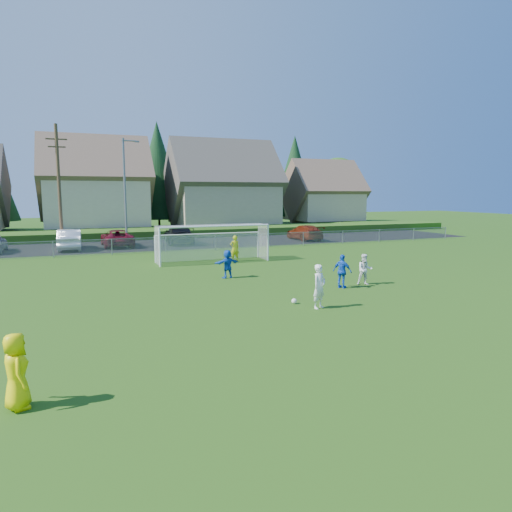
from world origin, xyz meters
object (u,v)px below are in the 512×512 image
(referee, at_px, (16,371))
(car_g, at_px, (305,232))
(player_blue_a, at_px, (342,271))
(player_white_b, at_px, (365,269))
(player_white_a, at_px, (319,286))
(player_blue_b, at_px, (228,264))
(goalkeeper, at_px, (235,248))
(car_c, at_px, (117,238))
(car_d, at_px, (179,235))
(soccer_goal, at_px, (212,237))
(car_b, at_px, (70,240))
(soccer_ball, at_px, (294,301))

(referee, height_order, car_g, referee)
(player_blue_a, bearing_deg, player_white_b, -112.73)
(player_white_a, distance_m, player_blue_b, 7.71)
(goalkeeper, relative_size, car_c, 0.33)
(referee, bearing_deg, player_white_a, -78.14)
(car_d, bearing_deg, referee, 77.21)
(goalkeeper, height_order, car_d, goalkeeper)
(player_white_a, height_order, car_c, player_white_a)
(player_white_a, bearing_deg, player_blue_b, 76.25)
(soccer_goal, bearing_deg, player_white_a, -88.12)
(car_d, xyz_separation_m, car_g, (12.13, -1.32, -0.09))
(referee, xyz_separation_m, car_g, (22.16, 29.11, -0.10))
(car_b, relative_size, car_c, 0.96)
(player_white_a, bearing_deg, referee, -177.17)
(player_white_b, xyz_separation_m, car_b, (-13.84, 20.89, 0.05))
(soccer_goal, bearing_deg, player_white_b, -64.85)
(player_blue_b, distance_m, goalkeeper, 6.07)
(car_c, bearing_deg, car_g, 174.99)
(player_blue_b, relative_size, goalkeeper, 0.88)
(soccer_ball, relative_size, player_white_a, 0.12)
(player_blue_a, bearing_deg, car_g, -55.60)
(player_blue_a, distance_m, soccer_goal, 11.27)
(goalkeeper, height_order, car_b, goalkeeper)
(soccer_goal, bearing_deg, player_blue_a, -72.22)
(player_blue_b, xyz_separation_m, car_g, (13.29, 16.38, -0.04))
(goalkeeper, distance_m, car_d, 12.16)
(car_d, bearing_deg, car_g, 179.24)
(car_g, distance_m, soccer_goal, 16.09)
(car_b, bearing_deg, player_white_b, 124.55)
(soccer_ball, height_order, player_white_b, player_white_b)
(player_blue_a, xyz_separation_m, car_b, (-12.37, 21.14, 0.01))
(car_c, relative_size, soccer_goal, 0.70)
(player_white_a, distance_m, car_c, 25.69)
(referee, bearing_deg, car_b, -16.48)
(soccer_ball, bearing_deg, soccer_goal, 89.39)
(soccer_goal, bearing_deg, player_blue_b, -98.36)
(player_white_a, bearing_deg, car_b, 87.35)
(car_g, bearing_deg, player_white_a, 65.18)
(player_white_b, relative_size, car_g, 0.31)
(player_white_b, distance_m, car_g, 22.00)
(goalkeeper, distance_m, car_c, 13.59)
(player_blue_a, xyz_separation_m, car_c, (-8.59, 22.03, -0.09))
(referee, bearing_deg, car_c, -23.52)
(goalkeeper, xyz_separation_m, car_b, (-10.37, 10.99, -0.05))
(car_g, bearing_deg, soccer_ball, 63.00)
(player_blue_b, bearing_deg, player_white_b, 133.39)
(player_blue_b, bearing_deg, car_g, -139.12)
(car_b, distance_m, soccer_goal, 13.76)
(referee, distance_m, player_white_b, 16.93)
(referee, height_order, car_b, referee)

